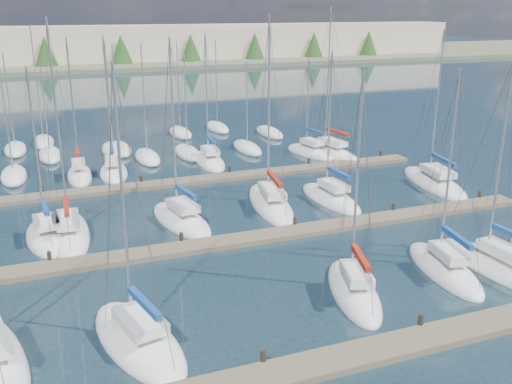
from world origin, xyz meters
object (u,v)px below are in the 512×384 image
object	(u,v)px
sailboat_h	(47,237)
sailboat_n	(80,175)
sailboat_c	(138,339)
sailboat_i	(69,234)
sailboat_e	(444,269)
sailboat_m	(434,183)
sailboat_q	(310,152)
sailboat_d	(354,290)
sailboat_p	(210,161)
sailboat_k	(270,203)
sailboat_r	(330,152)
sailboat_l	(331,198)
sailboat_f	(496,267)
sailboat_o	(114,172)
sailboat_j	(181,219)

from	to	relation	value
sailboat_h	sailboat_n	bearing A→B (deg)	72.92
sailboat_c	sailboat_i	bearing A→B (deg)	85.37
sailboat_e	sailboat_m	bearing A→B (deg)	64.74
sailboat_q	sailboat_d	xyz separation A→B (m)	(-11.38, -28.18, 0.01)
sailboat_p	sailboat_k	bearing A→B (deg)	-82.50
sailboat_r	sailboat_m	world-z (taller)	sailboat_r
sailboat_d	sailboat_h	bearing A→B (deg)	154.03
sailboat_l	sailboat_q	distance (m)	14.96
sailboat_f	sailboat_p	bearing A→B (deg)	104.85
sailboat_i	sailboat_d	size ratio (longest dim) A/B	1.19
sailboat_f	sailboat_r	bearing A→B (deg)	79.92
sailboat_f	sailboat_i	world-z (taller)	sailboat_i
sailboat_l	sailboat_c	distance (m)	23.06
sailboat_i	sailboat_d	xyz separation A→B (m)	(13.56, -13.85, -0.00)
sailboat_f	sailboat_n	distance (m)	35.37
sailboat_m	sailboat_h	xyz separation A→B (m)	(-31.51, -0.78, 0.01)
sailboat_i	sailboat_n	xyz separation A→B (m)	(1.87, 14.21, 0.01)
sailboat_p	sailboat_n	bearing A→B (deg)	-173.06
sailboat_m	sailboat_i	bearing A→B (deg)	-167.63
sailboat_r	sailboat_f	xyz separation A→B (m)	(-4.12, -27.91, -0.01)
sailboat_p	sailboat_e	bearing A→B (deg)	-74.00
sailboat_o	sailboat_d	world-z (taller)	sailboat_o
sailboat_f	sailboat_q	size ratio (longest dim) A/B	1.23
sailboat_o	sailboat_q	world-z (taller)	sailboat_o
sailboat_l	sailboat_m	world-z (taller)	sailboat_m
sailboat_k	sailboat_p	distance (m)	13.88
sailboat_j	sailboat_d	xyz separation A→B (m)	(5.95, -13.77, 0.01)
sailboat_l	sailboat_i	bearing A→B (deg)	178.98
sailboat_q	sailboat_p	bearing A→B (deg)	167.03
sailboat_k	sailboat_c	world-z (taller)	sailboat_k
sailboat_i	sailboat_n	size ratio (longest dim) A/B	1.14
sailboat_f	sailboat_p	world-z (taller)	sailboat_p
sailboat_j	sailboat_d	distance (m)	15.00
sailboat_e	sailboat_p	xyz separation A→B (m)	(-5.60, 28.12, 0.00)
sailboat_p	sailboat_j	xyz separation A→B (m)	(-6.59, -14.76, -0.00)
sailboat_q	sailboat_j	distance (m)	22.54
sailboat_o	sailboat_e	xyz separation A→B (m)	(14.95, -27.51, -0.01)
sailboat_o	sailboat_k	size ratio (longest dim) A/B	0.87
sailboat_n	sailboat_e	bearing A→B (deg)	-53.66
sailboat_r	sailboat_f	distance (m)	28.22
sailboat_k	sailboat_q	bearing A→B (deg)	62.86
sailboat_l	sailboat_k	bearing A→B (deg)	171.83
sailboat_l	sailboat_h	xyz separation A→B (m)	(-21.20, -0.29, 0.00)
sailboat_e	sailboat_p	distance (m)	28.67
sailboat_p	sailboat_d	xyz separation A→B (m)	(-0.64, -28.54, 0.00)
sailboat_q	sailboat_j	xyz separation A→B (m)	(-17.33, -14.40, 0.01)
sailboat_r	sailboat_h	distance (m)	31.43
sailboat_k	sailboat_q	size ratio (longest dim) A/B	1.43
sailboat_l	sailboat_j	xyz separation A→B (m)	(-12.20, -0.35, 0.00)
sailboat_q	sailboat_j	bearing A→B (deg)	-151.32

